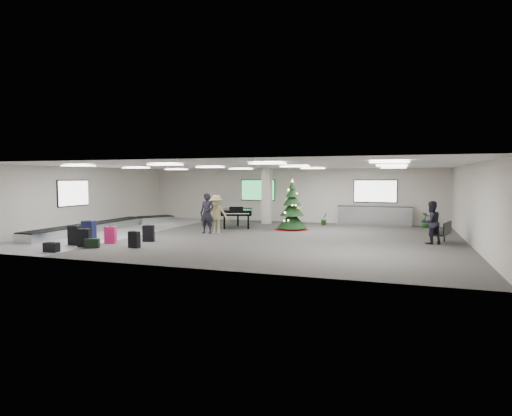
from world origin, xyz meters
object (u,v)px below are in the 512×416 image
(pink_suitcase, at_px, (111,235))
(christmas_tree, at_px, (292,212))
(traveler_bench, at_px, (431,223))
(potted_plant_right, at_px, (426,220))
(traveler_a, at_px, (207,213))
(traveler_b, at_px, (216,214))
(grand_piano, at_px, (237,212))
(bench, at_px, (444,231))
(service_counter, at_px, (374,215))
(potted_plant_left, at_px, (324,219))
(baggage_carousel, at_px, (105,226))

(pink_suitcase, height_order, christmas_tree, christmas_tree)
(christmas_tree, height_order, traveler_bench, christmas_tree)
(christmas_tree, xyz_separation_m, potted_plant_right, (6.55, 3.30, -0.48))
(traveler_a, relative_size, potted_plant_right, 2.36)
(traveler_b, bearing_deg, traveler_a, -173.56)
(christmas_tree, bearing_deg, traveler_bench, -23.70)
(traveler_bench, xyz_separation_m, potted_plant_right, (0.13, 6.11, -0.45))
(grand_piano, height_order, bench, grand_piano)
(potted_plant_right, bearing_deg, service_counter, 174.53)
(traveler_bench, distance_m, potted_plant_left, 7.46)
(christmas_tree, height_order, traveler_a, christmas_tree)
(potted_plant_left, bearing_deg, traveler_bench, -45.71)
(pink_suitcase, distance_m, grand_piano, 7.38)
(bench, distance_m, potted_plant_left, 7.62)
(traveler_a, height_order, traveler_b, traveler_a)
(bench, relative_size, potted_plant_left, 2.02)
(pink_suitcase, bearing_deg, traveler_b, 42.05)
(grand_piano, relative_size, traveler_a, 1.25)
(traveler_bench, bearing_deg, baggage_carousel, -32.50)
(potted_plant_left, relative_size, potted_plant_right, 0.89)
(christmas_tree, height_order, grand_piano, christmas_tree)
(potted_plant_left, height_order, potted_plant_right, potted_plant_right)
(pink_suitcase, height_order, bench, bench)
(service_counter, bearing_deg, pink_suitcase, -133.16)
(traveler_b, height_order, traveler_bench, traveler_b)
(traveler_a, bearing_deg, baggage_carousel, -172.97)
(service_counter, distance_m, grand_piano, 7.76)
(pink_suitcase, relative_size, christmas_tree, 0.27)
(traveler_bench, height_order, potted_plant_left, traveler_bench)
(grand_piano, bearing_deg, baggage_carousel, -170.09)
(christmas_tree, xyz_separation_m, traveler_a, (-3.50, -2.70, 0.07))
(pink_suitcase, distance_m, potted_plant_left, 11.71)
(christmas_tree, bearing_deg, service_counter, 42.55)
(traveler_b, distance_m, potted_plant_right, 11.29)
(baggage_carousel, xyz_separation_m, grand_piano, (5.97, 3.14, 0.62))
(bench, relative_size, traveler_bench, 0.85)
(grand_piano, bearing_deg, christmas_tree, -17.02)
(bench, bearing_deg, potted_plant_left, 155.12)
(christmas_tree, bearing_deg, bench, -19.99)
(service_counter, xyz_separation_m, traveler_a, (-7.37, -6.25, 0.42))
(christmas_tree, bearing_deg, traveler_a, -142.36)
(pink_suitcase, xyz_separation_m, potted_plant_right, (12.40, 10.12, 0.07))
(potted_plant_left, bearing_deg, traveler_b, -130.39)
(traveler_b, bearing_deg, grand_piano, 75.18)
(baggage_carousel, relative_size, grand_piano, 4.02)
(baggage_carousel, relative_size, traveler_a, 5.04)
(baggage_carousel, xyz_separation_m, service_counter, (12.84, 6.73, 0.33))
(bench, distance_m, traveler_bench, 0.70)
(pink_suitcase, distance_m, potted_plant_right, 16.01)
(grand_piano, height_order, potted_plant_left, grand_piano)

